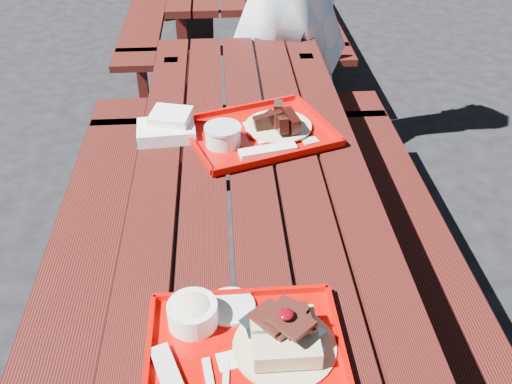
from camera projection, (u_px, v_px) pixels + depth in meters
ground at (253, 342)px, 2.19m from camera, size 60.00×60.00×0.00m
picnic_table_near at (253, 229)px, 1.86m from camera, size 1.41×2.40×0.75m
near_tray at (245, 336)px, 1.22m from camera, size 0.42×0.36×0.13m
far_tray at (257, 132)px, 1.95m from camera, size 0.57×0.50×0.08m
white_cloth at (168, 127)px, 1.95m from camera, size 0.21×0.17×0.08m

